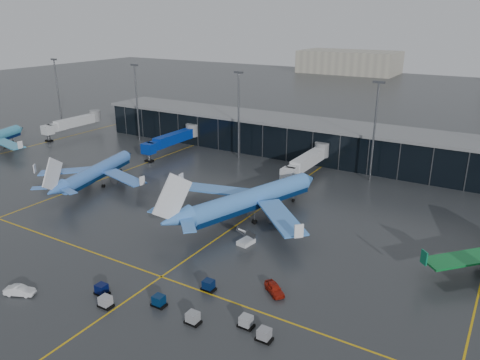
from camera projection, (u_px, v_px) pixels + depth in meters
The scene contains 11 objects.
ground at pixel (172, 229), 93.60m from camera, with size 600.00×600.00×0.00m, color #282B2D.
terminal_pier at pixel (301, 138), 141.72m from camera, with size 142.00×17.00×10.70m.
jet_bridges at pixel (171, 139), 143.89m from camera, with size 94.00×27.50×7.20m.
flood_masts at pixel (301, 119), 126.81m from camera, with size 203.00×0.50×25.50m.
taxi_lines at pixel (242, 221), 97.23m from camera, with size 220.00×120.00×0.02m.
airliner_arkefly at pixel (97, 163), 116.87m from camera, with size 31.68×36.08×11.09m, color #4480E1, non-canonical shape.
airliner_klm_near at pixel (253, 187), 97.31m from camera, with size 38.11×43.40×13.34m, color #4689E5, non-canonical shape.
baggage_carts at pixel (180, 307), 67.42m from camera, with size 28.66×13.01×1.70m.
mobile_airstair at pixel (246, 240), 87.40m from camera, with size 2.63×3.48×3.45m.
service_van_red at pixel (274, 288), 71.92m from camera, with size 1.84×4.58×1.56m, color #9E190C.
service_van_white at pixel (20, 291), 71.41m from camera, with size 1.61×4.63×1.53m, color silver.
Camera 1 is at (55.89, -65.46, 40.46)m, focal length 35.00 mm.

